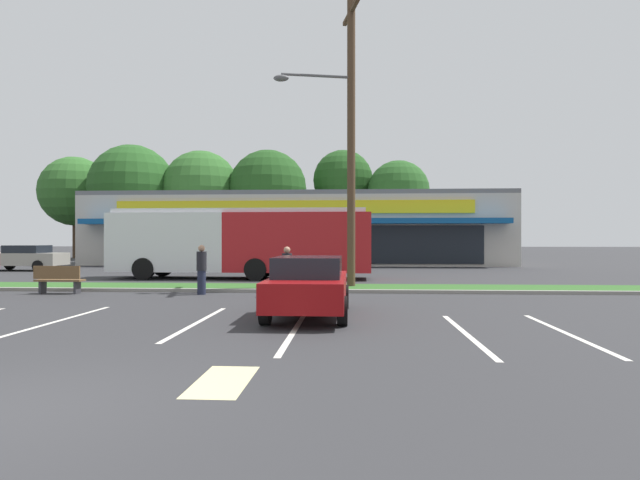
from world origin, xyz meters
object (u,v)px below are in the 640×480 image
Objects in this scene: pedestrian_near_bench at (202,270)px; car_2 at (24,257)px; bus_stop_bench at (59,279)px; car_3 at (309,285)px; city_bus at (241,241)px; pedestrian_by_pole at (287,271)px; utility_pole at (348,133)px.

car_2 is at bearing -176.87° from pedestrian_near_bench.
pedestrian_near_bench reaches higher than bus_stop_bench.
bus_stop_bench is at bearing 62.35° from car_3.
car_2 reaches higher than bus_stop_bench.
pedestrian_near_bench reaches higher than car_2.
pedestrian_by_pole is at bearing 113.15° from city_bus.
bus_stop_bench is 15.57m from car_2.
city_bus is 8.22m from pedestrian_by_pole.
pedestrian_by_pole reaches higher than car_3.
bus_stop_bench is (-9.76, -2.27, -5.29)m from utility_pole.
city_bus is 7.34× the size of pedestrian_near_bench.
city_bus reaches higher than car_3.
city_bus is (-5.03, 4.93, -4.03)m from utility_pole.
utility_pole reaches higher than car_3.
car_3 is at bearing -97.18° from utility_pole.
bus_stop_bench is 0.96× the size of pedestrian_near_bench.
bus_stop_bench is 4.91m from pedestrian_near_bench.
utility_pole is 6.57× the size of pedestrian_near_bench.
bus_stop_bench is 0.36× the size of car_3.
city_bus reaches higher than pedestrian_by_pole.
city_bus is at bearing 159.14° from car_2.
car_3 is (4.16, -11.85, -1.02)m from city_bus.
utility_pole is at bearing 68.67° from pedestrian_near_bench.
city_bus is at bearing 135.58° from utility_pole.
city_bus is 7.61× the size of bus_stop_bench.
utility_pole is 6.75× the size of pedestrian_by_pole.
utility_pole is at bearing -20.28° from pedestrian_by_pole.
pedestrian_near_bench reaches higher than pedestrian_by_pole.
city_bus is 7.55× the size of pedestrian_by_pole.
pedestrian_near_bench reaches higher than car_3.
utility_pole is 22.18m from car_2.
utility_pole reaches higher than bus_stop_bench.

